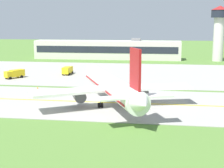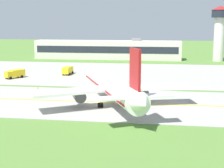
% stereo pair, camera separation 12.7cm
% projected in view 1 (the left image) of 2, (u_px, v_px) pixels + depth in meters
% --- Properties ---
extents(ground_plane, '(500.00, 500.00, 0.00)m').
position_uv_depth(ground_plane, '(99.00, 103.00, 70.95)').
color(ground_plane, '#517A33').
extents(taxiway_strip, '(240.00, 28.00, 0.10)m').
position_uv_depth(taxiway_strip, '(99.00, 102.00, 70.94)').
color(taxiway_strip, '#9E9B93').
rests_on(taxiway_strip, ground).
extents(apron_pad, '(140.00, 52.00, 0.10)m').
position_uv_depth(apron_pad, '(152.00, 74.00, 110.38)').
color(apron_pad, '#9E9B93').
rests_on(apron_pad, ground).
extents(taxiway_centreline, '(220.00, 0.60, 0.01)m').
position_uv_depth(taxiway_centreline, '(99.00, 102.00, 70.93)').
color(taxiway_centreline, yellow).
rests_on(taxiway_centreline, taxiway_strip).
extents(airplane_lead, '(31.09, 37.63, 12.70)m').
position_uv_depth(airplane_lead, '(111.00, 86.00, 67.72)').
color(airplane_lead, white).
rests_on(airplane_lead, ground).
extents(service_truck_fuel, '(5.04, 6.13, 2.60)m').
position_uv_depth(service_truck_fuel, '(15.00, 73.00, 100.95)').
color(service_truck_fuel, yellow).
rests_on(service_truck_fuel, ground).
extents(service_truck_catering, '(2.44, 6.04, 2.60)m').
position_uv_depth(service_truck_catering, '(67.00, 70.00, 108.24)').
color(service_truck_catering, yellow).
rests_on(service_truck_catering, ground).
extents(terminal_building, '(66.70, 8.95, 9.58)m').
position_uv_depth(terminal_building, '(107.00, 50.00, 154.21)').
color(terminal_building, beige).
rests_on(terminal_building, ground).
extents(control_tower, '(7.60, 7.60, 23.62)m').
position_uv_depth(control_tower, '(219.00, 28.00, 144.03)').
color(control_tower, silver).
rests_on(control_tower, ground).
extents(traffic_cone_near_edge, '(0.44, 0.44, 0.60)m').
position_uv_depth(traffic_cone_near_edge, '(130.00, 91.00, 81.69)').
color(traffic_cone_near_edge, orange).
rests_on(traffic_cone_near_edge, ground).
extents(traffic_cone_mid_edge, '(0.44, 0.44, 0.60)m').
position_uv_depth(traffic_cone_mid_edge, '(38.00, 88.00, 85.39)').
color(traffic_cone_mid_edge, orange).
rests_on(traffic_cone_mid_edge, ground).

